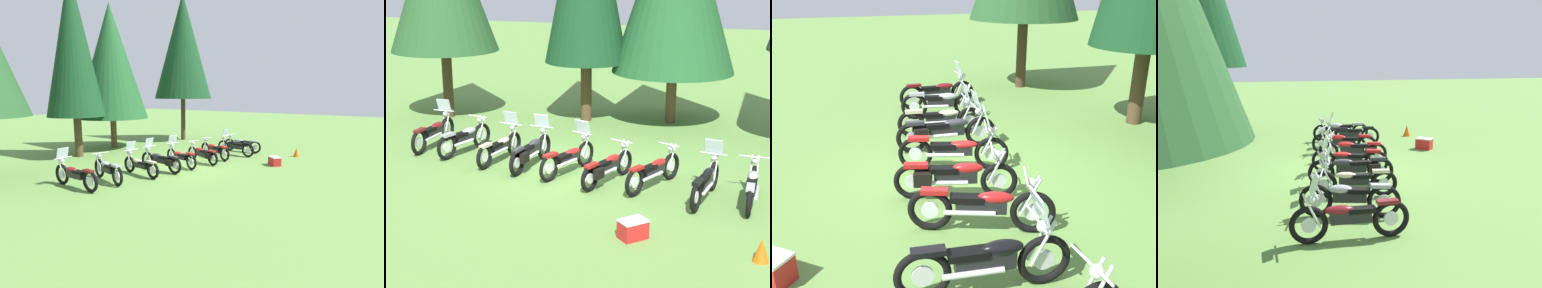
# 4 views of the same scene
# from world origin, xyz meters

# --- Properties ---
(ground_plane) EXTENTS (80.00, 80.00, 0.00)m
(ground_plane) POSITION_xyz_m (0.00, 0.00, 0.00)
(ground_plane) COLOR #608C42
(motorcycle_0) EXTENTS (0.72, 2.44, 1.40)m
(motorcycle_0) POSITION_xyz_m (-4.90, 0.99, 0.48)
(motorcycle_0) COLOR black
(motorcycle_0) RESTS_ON ground_plane
(motorcycle_1) EXTENTS (0.80, 2.26, 1.04)m
(motorcycle_1) POSITION_xyz_m (-3.67, 0.74, 0.47)
(motorcycle_1) COLOR black
(motorcycle_1) RESTS_ON ground_plane
(motorcycle_2) EXTENTS (0.75, 2.24, 1.36)m
(motorcycle_2) POSITION_xyz_m (-2.31, 0.37, 0.45)
(motorcycle_2) COLOR black
(motorcycle_2) RESTS_ON ground_plane
(motorcycle_3) EXTENTS (0.74, 2.42, 1.38)m
(motorcycle_3) POSITION_xyz_m (-1.27, 0.16, 0.48)
(motorcycle_3) COLOR black
(motorcycle_3) RESTS_ON ground_plane
(motorcycle_4) EXTENTS (0.93, 2.27, 1.38)m
(motorcycle_4) POSITION_xyz_m (-0.07, 0.02, 0.47)
(motorcycle_4) COLOR black
(motorcycle_4) RESTS_ON ground_plane
(motorcycle_5) EXTENTS (0.95, 2.23, 1.00)m
(motorcycle_5) POSITION_xyz_m (1.14, -0.40, 0.44)
(motorcycle_5) COLOR black
(motorcycle_5) RESTS_ON ground_plane
(motorcycle_6) EXTENTS (1.04, 2.26, 1.02)m
(motorcycle_6) POSITION_xyz_m (2.37, -0.30, 0.45)
(motorcycle_6) COLOR black
(motorcycle_6) RESTS_ON ground_plane
(motorcycle_7) EXTENTS (0.70, 2.36, 1.38)m
(motorcycle_7) POSITION_xyz_m (3.76, -0.75, 0.48)
(motorcycle_7) COLOR black
(motorcycle_7) RESTS_ON ground_plane
(motorcycle_8) EXTENTS (0.76, 2.32, 1.01)m
(motorcycle_8) POSITION_xyz_m (4.83, -0.63, 0.46)
(motorcycle_8) COLOR black
(motorcycle_8) RESTS_ON ground_plane
(pine_tree_1) EXTENTS (2.94, 2.94, 9.45)m
(pine_tree_1) POSITION_xyz_m (-1.52, 5.80, 5.78)
(pine_tree_1) COLOR #4C3823
(pine_tree_1) RESTS_ON ground_plane
(pine_tree_2) EXTENTS (4.29, 4.29, 8.63)m
(pine_tree_2) POSITION_xyz_m (1.44, 6.51, 5.23)
(pine_tree_2) COLOR brown
(pine_tree_2) RESTS_ON ground_plane
(pine_tree_3) EXTENTS (4.05, 4.05, 10.20)m
(pine_tree_3) POSITION_xyz_m (6.64, 5.06, 6.58)
(pine_tree_3) COLOR #42301E
(pine_tree_3) RESTS_ON ground_plane
(picnic_cooler) EXTENTS (0.68, 0.70, 0.42)m
(picnic_cooler) POSITION_xyz_m (2.65, -3.46, 0.21)
(picnic_cooler) COLOR red
(picnic_cooler) RESTS_ON ground_plane
(traffic_cone) EXTENTS (0.32, 0.32, 0.48)m
(traffic_cone) POSITION_xyz_m (5.26, -3.65, 0.24)
(traffic_cone) COLOR #EA590F
(traffic_cone) RESTS_ON ground_plane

